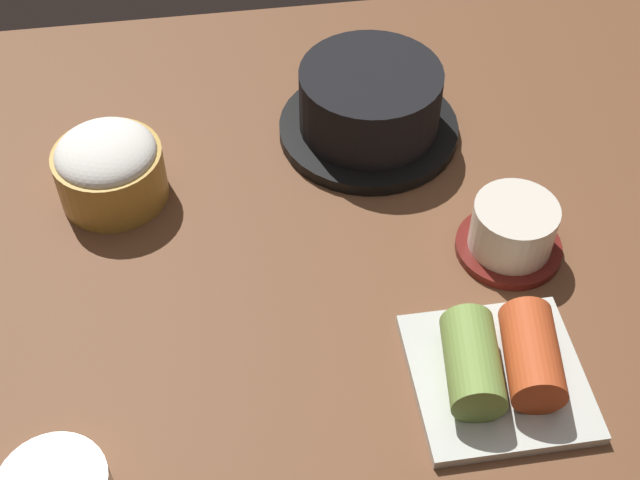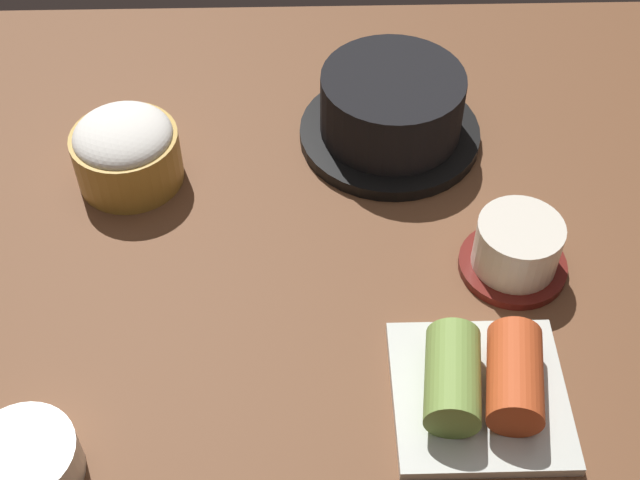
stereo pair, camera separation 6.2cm
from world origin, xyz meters
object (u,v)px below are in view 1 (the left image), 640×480
object	(u,v)px
tea_cup_with_saucer	(512,230)
stone_pot	(370,105)
kimchi_plate	(500,366)
rice_bowl	(109,167)

from	to	relation	value
tea_cup_with_saucer	stone_pot	bearing A→B (deg)	118.65
stone_pot	kimchi_plate	xyz separation A→B (cm)	(4.58, -30.41, -1.60)
rice_bowl	stone_pot	bearing A→B (deg)	11.27
rice_bowl	tea_cup_with_saucer	bearing A→B (deg)	-19.44
kimchi_plate	stone_pot	bearing A→B (deg)	98.56
rice_bowl	kimchi_plate	distance (cm)	39.22
stone_pot	rice_bowl	xyz separation A→B (cm)	(-25.29, -5.04, -0.10)
rice_bowl	tea_cup_with_saucer	xyz separation A→B (cm)	(34.74, -12.26, -0.99)
tea_cup_with_saucer	kimchi_plate	xyz separation A→B (cm)	(-4.87, -13.11, -0.51)
rice_bowl	kimchi_plate	world-z (taller)	rice_bowl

